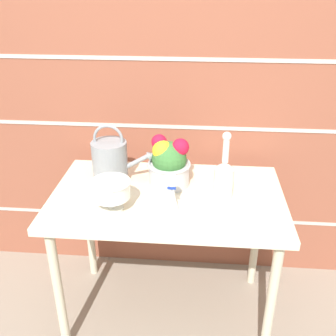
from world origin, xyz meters
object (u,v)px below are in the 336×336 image
at_px(flower_planter, 169,163).
at_px(watering_can, 111,161).
at_px(crystal_pedestal_bowl, 111,190).
at_px(figurine_vase, 172,195).
at_px(glass_decanter, 224,176).

bearing_deg(flower_planter, watering_can, 178.07).
distance_m(watering_can, crystal_pedestal_bowl, 0.26).
relative_size(watering_can, figurine_vase, 1.73).
distance_m(crystal_pedestal_bowl, flower_planter, 0.34).
distance_m(watering_can, figurine_vase, 0.40).
xyz_separation_m(crystal_pedestal_bowl, figurine_vase, (0.26, 0.01, -0.02)).
bearing_deg(glass_decanter, crystal_pedestal_bowl, -162.49).
distance_m(watering_can, glass_decanter, 0.55).
distance_m(watering_can, flower_planter, 0.29).
xyz_separation_m(flower_planter, glass_decanter, (0.25, -0.10, -0.01)).
height_order(watering_can, figurine_vase, watering_can).
bearing_deg(glass_decanter, figurine_vase, -148.21).
bearing_deg(watering_can, figurine_vase, -37.70).
height_order(watering_can, flower_planter, watering_can).
bearing_deg(glass_decanter, watering_can, 169.01).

